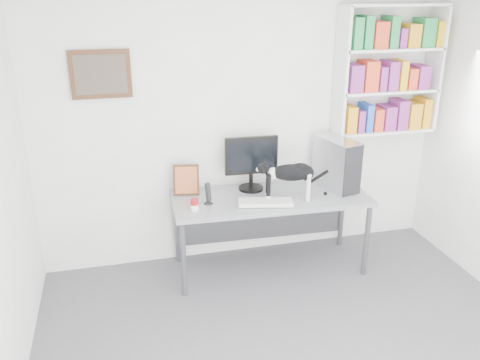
# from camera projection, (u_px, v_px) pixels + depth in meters

# --- Properties ---
(room) EXTENTS (4.01, 4.01, 2.70)m
(room) POSITION_uv_depth(u_px,v_px,m) (327.00, 208.00, 3.10)
(room) COLOR #4C4C50
(room) RESTS_ON ground
(bookshelf) EXTENTS (1.03, 0.28, 1.24)m
(bookshelf) POSITION_uv_depth(u_px,v_px,m) (389.00, 70.00, 4.91)
(bookshelf) COLOR silver
(bookshelf) RESTS_ON room
(wall_art) EXTENTS (0.52, 0.04, 0.42)m
(wall_art) POSITION_uv_depth(u_px,v_px,m) (101.00, 74.00, 4.39)
(wall_art) COLOR #4E2E19
(wall_art) RESTS_ON room
(desk) EXTENTS (1.87, 0.79, 0.77)m
(desk) POSITION_uv_depth(u_px,v_px,m) (270.00, 233.00, 4.91)
(desk) COLOR gray
(desk) RESTS_ON room
(monitor) EXTENTS (0.52, 0.26, 0.54)m
(monitor) POSITION_uv_depth(u_px,v_px,m) (251.00, 163.00, 4.84)
(monitor) COLOR black
(monitor) RESTS_ON desk
(keyboard) EXTENTS (0.52, 0.29, 0.04)m
(keyboard) POSITION_uv_depth(u_px,v_px,m) (265.00, 202.00, 4.59)
(keyboard) COLOR silver
(keyboard) RESTS_ON desk
(pc_tower) EXTENTS (0.33, 0.53, 0.49)m
(pc_tower) POSITION_uv_depth(u_px,v_px,m) (336.00, 164.00, 4.89)
(pc_tower) COLOR silver
(pc_tower) RESTS_ON desk
(speaker) EXTENTS (0.12, 0.12, 0.21)m
(speaker) POSITION_uv_depth(u_px,v_px,m) (208.00, 193.00, 4.57)
(speaker) COLOR black
(speaker) RESTS_ON desk
(leaning_print) EXTENTS (0.26, 0.14, 0.30)m
(leaning_print) POSITION_uv_depth(u_px,v_px,m) (186.00, 179.00, 4.76)
(leaning_print) COLOR #4E2E19
(leaning_print) RESTS_ON desk
(soup_can) EXTENTS (0.09, 0.09, 0.10)m
(soup_can) POSITION_uv_depth(u_px,v_px,m) (194.00, 205.00, 4.46)
(soup_can) COLOR #A80E19
(soup_can) RESTS_ON desk
(cat) EXTENTS (0.61, 0.28, 0.36)m
(cat) POSITION_uv_depth(u_px,v_px,m) (290.00, 182.00, 4.62)
(cat) COLOR black
(cat) RESTS_ON desk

